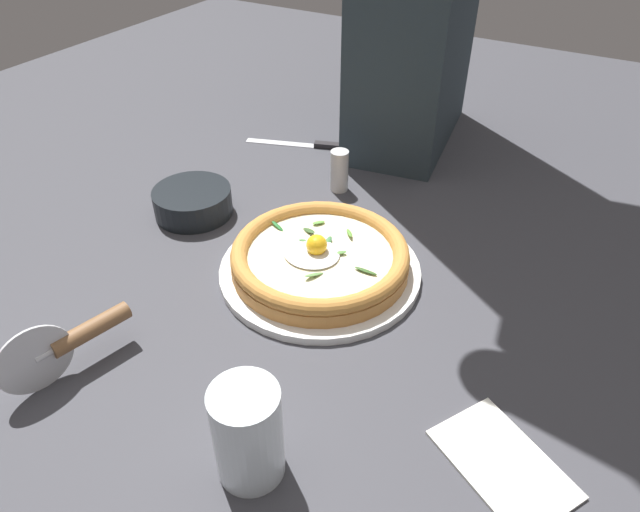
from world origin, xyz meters
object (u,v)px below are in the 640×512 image
(drinking_glass, at_px, (248,439))
(pizza_cutter, at_px, (73,339))
(table_knife, at_px, (319,145))
(folded_napkin, at_px, (503,463))
(side_bowl, at_px, (193,202))
(pizza, at_px, (320,256))
(pepper_shaker, at_px, (339,171))

(drinking_glass, bearing_deg, pizza_cutter, -2.23)
(table_knife, height_order, folded_napkin, table_knife)
(side_bowl, xyz_separation_m, table_knife, (-0.06, -0.32, -0.02))
(pizza_cutter, distance_m, drinking_glass, 0.26)
(folded_napkin, bearing_deg, side_bowl, -20.00)
(pizza, xyz_separation_m, pepper_shaker, (0.09, -0.22, 0.01))
(table_knife, xyz_separation_m, pepper_shaker, (-0.11, 0.13, 0.03))
(drinking_glass, xyz_separation_m, pepper_shaker, (0.19, -0.53, -0.01))
(table_knife, distance_m, pepper_shaker, 0.17)
(drinking_glass, bearing_deg, pizza, -72.55)
(side_bowl, xyz_separation_m, pepper_shaker, (-0.17, -0.19, 0.02))
(pizza, height_order, pepper_shaker, pepper_shaker)
(pizza_cutter, height_order, drinking_glass, drinking_glass)
(table_knife, distance_m, folded_napkin, 0.74)
(side_bowl, height_order, drinking_glass, drinking_glass)
(drinking_glass, relative_size, folded_napkin, 0.82)
(side_bowl, relative_size, drinking_glass, 1.13)
(pizza_cutter, relative_size, folded_napkin, 1.14)
(pizza, height_order, side_bowl, pizza)
(pizza_cutter, xyz_separation_m, folded_napkin, (-0.48, -0.12, -0.04))
(pizza_cutter, height_order, table_knife, pizza_cutter)
(pizza, distance_m, folded_napkin, 0.37)
(drinking_glass, xyz_separation_m, folded_napkin, (-0.22, -0.13, -0.04))
(folded_napkin, relative_size, pepper_shaker, 1.87)
(pizza_cutter, bearing_deg, drinking_glass, 177.77)
(table_knife, relative_size, drinking_glass, 1.98)
(folded_napkin, xyz_separation_m, pepper_shaker, (0.41, -0.40, 0.03))
(pizza_cutter, bearing_deg, pepper_shaker, -97.93)
(table_knife, xyz_separation_m, drinking_glass, (-0.30, 0.66, 0.04))
(table_knife, bearing_deg, drinking_glass, 114.54)
(pizza_cutter, relative_size, table_knife, 0.71)
(pizza, xyz_separation_m, side_bowl, (0.26, -0.03, -0.01))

